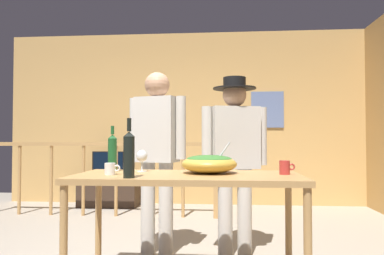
% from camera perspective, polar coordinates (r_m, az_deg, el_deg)
% --- Properties ---
extents(back_wall, '(5.77, 0.10, 2.76)m').
position_cam_1_polar(back_wall, '(5.99, -1.27, 1.47)').
color(back_wall, tan).
rests_on(back_wall, ground_plane).
extents(framed_picture, '(0.51, 0.03, 0.57)m').
position_cam_1_polar(framed_picture, '(5.94, 11.58, 2.74)').
color(framed_picture, slate).
extents(stair_railing, '(3.28, 0.10, 1.05)m').
position_cam_1_polar(stair_railing, '(5.06, -9.16, -6.27)').
color(stair_railing, '#B2844C').
rests_on(stair_railing, ground_plane).
extents(tv_console, '(0.90, 0.40, 0.46)m').
position_cam_1_polar(tv_console, '(5.92, -12.73, -9.59)').
color(tv_console, '#38281E').
rests_on(tv_console, ground_plane).
extents(flat_screen_tv, '(0.50, 0.12, 0.38)m').
position_cam_1_polar(flat_screen_tv, '(5.85, -12.79, -5.15)').
color(flat_screen_tv, black).
rests_on(flat_screen_tv, tv_console).
extents(serving_table, '(1.58, 0.73, 0.80)m').
position_cam_1_polar(serving_table, '(2.60, -0.71, -8.93)').
color(serving_table, '#B2844C').
rests_on(serving_table, ground_plane).
extents(salad_bowl, '(0.40, 0.40, 0.23)m').
position_cam_1_polar(salad_bowl, '(2.67, 2.68, -5.50)').
color(salad_bowl, gold).
rests_on(salad_bowl, serving_table).
extents(wine_glass, '(0.08, 0.08, 0.16)m').
position_cam_1_polar(wine_glass, '(2.79, -7.77, -4.52)').
color(wine_glass, silver).
rests_on(wine_glass, serving_table).
extents(wine_bottle_green, '(0.07, 0.07, 0.35)m').
position_cam_1_polar(wine_bottle_green, '(2.87, -12.22, -3.75)').
color(wine_bottle_green, '#1E5628').
rests_on(wine_bottle_green, serving_table).
extents(wine_bottle_dark, '(0.07, 0.07, 0.38)m').
position_cam_1_polar(wine_bottle_dark, '(2.37, -9.73, -3.98)').
color(wine_bottle_dark, black).
rests_on(wine_bottle_dark, serving_table).
extents(mug_white, '(0.11, 0.07, 0.08)m').
position_cam_1_polar(mug_white, '(2.62, -12.53, -6.26)').
color(mug_white, white).
rests_on(mug_white, serving_table).
extents(mug_red, '(0.11, 0.07, 0.10)m').
position_cam_1_polar(mug_red, '(2.65, 14.19, -6.02)').
color(mug_red, '#B7332D').
rests_on(mug_red, serving_table).
extents(person_standing_left, '(0.54, 0.31, 1.66)m').
position_cam_1_polar(person_standing_left, '(3.38, -5.44, -2.92)').
color(person_standing_left, beige).
rests_on(person_standing_left, ground_plane).
extents(person_standing_right, '(0.59, 0.39, 1.60)m').
position_cam_1_polar(person_standing_right, '(3.33, 6.63, -3.40)').
color(person_standing_right, beige).
rests_on(person_standing_right, ground_plane).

